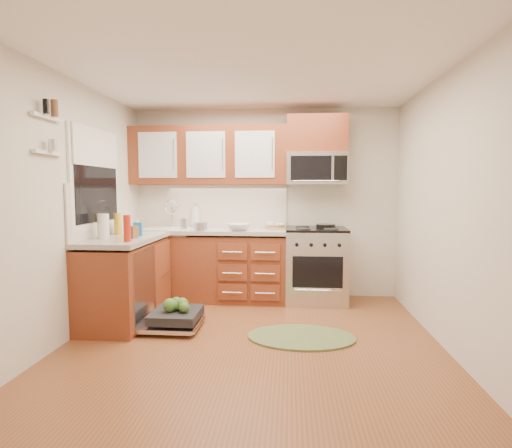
# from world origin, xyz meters

# --- Properties ---
(floor) EXTENTS (3.50, 3.50, 0.00)m
(floor) POSITION_xyz_m (0.00, 0.00, 0.00)
(floor) COLOR brown
(floor) RESTS_ON ground
(ceiling) EXTENTS (3.50, 3.50, 0.00)m
(ceiling) POSITION_xyz_m (0.00, 0.00, 2.50)
(ceiling) COLOR white
(ceiling) RESTS_ON ground
(wall_back) EXTENTS (3.50, 0.04, 2.50)m
(wall_back) POSITION_xyz_m (0.00, 1.75, 1.25)
(wall_back) COLOR beige
(wall_back) RESTS_ON ground
(wall_front) EXTENTS (3.50, 0.04, 2.50)m
(wall_front) POSITION_xyz_m (0.00, -1.75, 1.25)
(wall_front) COLOR beige
(wall_front) RESTS_ON ground
(wall_left) EXTENTS (0.04, 3.50, 2.50)m
(wall_left) POSITION_xyz_m (-1.75, 0.00, 1.25)
(wall_left) COLOR beige
(wall_left) RESTS_ON ground
(wall_right) EXTENTS (0.04, 3.50, 2.50)m
(wall_right) POSITION_xyz_m (1.75, 0.00, 1.25)
(wall_right) COLOR beige
(wall_right) RESTS_ON ground
(base_cabinet_back) EXTENTS (2.05, 0.60, 0.85)m
(base_cabinet_back) POSITION_xyz_m (-0.73, 1.45, 0.42)
(base_cabinet_back) COLOR maroon
(base_cabinet_back) RESTS_ON ground
(base_cabinet_left) EXTENTS (0.60, 1.25, 0.85)m
(base_cabinet_left) POSITION_xyz_m (-1.45, 0.52, 0.42)
(base_cabinet_left) COLOR maroon
(base_cabinet_left) RESTS_ON ground
(countertop_back) EXTENTS (2.07, 0.64, 0.05)m
(countertop_back) POSITION_xyz_m (-0.72, 1.44, 0.90)
(countertop_back) COLOR #A39D95
(countertop_back) RESTS_ON base_cabinet_back
(countertop_left) EXTENTS (0.64, 1.27, 0.05)m
(countertop_left) POSITION_xyz_m (-1.44, 0.53, 0.90)
(countertop_left) COLOR #A39D95
(countertop_left) RESTS_ON base_cabinet_left
(backsplash_back) EXTENTS (2.05, 0.02, 0.57)m
(backsplash_back) POSITION_xyz_m (-0.73, 1.74, 1.21)
(backsplash_back) COLOR beige
(backsplash_back) RESTS_ON ground
(backsplash_left) EXTENTS (0.02, 1.25, 0.57)m
(backsplash_left) POSITION_xyz_m (-1.74, 0.52, 1.21)
(backsplash_left) COLOR beige
(backsplash_left) RESTS_ON ground
(upper_cabinets) EXTENTS (2.05, 0.35, 0.75)m
(upper_cabinets) POSITION_xyz_m (-0.73, 1.57, 1.88)
(upper_cabinets) COLOR maroon
(upper_cabinets) RESTS_ON ground
(cabinet_over_mw) EXTENTS (0.76, 0.35, 0.47)m
(cabinet_over_mw) POSITION_xyz_m (0.68, 1.57, 2.13)
(cabinet_over_mw) COLOR maroon
(cabinet_over_mw) RESTS_ON ground
(range) EXTENTS (0.76, 0.64, 0.95)m
(range) POSITION_xyz_m (0.68, 1.43, 0.47)
(range) COLOR silver
(range) RESTS_ON ground
(microwave) EXTENTS (0.76, 0.38, 0.40)m
(microwave) POSITION_xyz_m (0.68, 1.55, 1.70)
(microwave) COLOR silver
(microwave) RESTS_ON ground
(sink) EXTENTS (0.62, 0.50, 0.26)m
(sink) POSITION_xyz_m (-1.25, 1.42, 0.80)
(sink) COLOR white
(sink) RESTS_ON ground
(dishwasher) EXTENTS (0.70, 0.60, 0.20)m
(dishwasher) POSITION_xyz_m (-0.86, 0.30, 0.10)
(dishwasher) COLOR silver
(dishwasher) RESTS_ON ground
(window) EXTENTS (0.03, 1.05, 1.05)m
(window) POSITION_xyz_m (-1.74, 0.50, 1.55)
(window) COLOR white
(window) RESTS_ON ground
(window_blind) EXTENTS (0.02, 0.96, 0.40)m
(window_blind) POSITION_xyz_m (-1.71, 0.50, 1.88)
(window_blind) COLOR white
(window_blind) RESTS_ON ground
(shelf_upper) EXTENTS (0.04, 0.40, 0.03)m
(shelf_upper) POSITION_xyz_m (-1.72, -0.35, 2.05)
(shelf_upper) COLOR white
(shelf_upper) RESTS_ON ground
(shelf_lower) EXTENTS (0.04, 0.40, 0.03)m
(shelf_lower) POSITION_xyz_m (-1.72, -0.35, 1.75)
(shelf_lower) COLOR white
(shelf_lower) RESTS_ON ground
(rug) EXTENTS (1.07, 0.71, 0.02)m
(rug) POSITION_xyz_m (0.46, 0.14, 0.01)
(rug) COLOR olive
(rug) RESTS_ON ground
(skillet) EXTENTS (0.26, 0.26, 0.05)m
(skillet) POSITION_xyz_m (0.80, 1.46, 0.97)
(skillet) COLOR black
(skillet) RESTS_ON range
(stock_pot) EXTENTS (0.20, 0.20, 0.11)m
(stock_pot) POSITION_xyz_m (-0.76, 1.22, 0.98)
(stock_pot) COLOR silver
(stock_pot) RESTS_ON countertop_back
(cutting_board) EXTENTS (0.32, 0.27, 0.02)m
(cutting_board) POSITION_xyz_m (0.18, 1.49, 0.93)
(cutting_board) COLOR tan
(cutting_board) RESTS_ON countertop_back
(canister) EXTENTS (0.10, 0.10, 0.15)m
(canister) POSITION_xyz_m (-1.00, 1.31, 1.00)
(canister) COLOR silver
(canister) RESTS_ON countertop_back
(paper_towel_roll) EXTENTS (0.13, 0.13, 0.26)m
(paper_towel_roll) POSITION_xyz_m (-1.60, 0.36, 1.06)
(paper_towel_roll) COLOR white
(paper_towel_roll) RESTS_ON countertop_left
(mustard_bottle) EXTENTS (0.09, 0.09, 0.24)m
(mustard_bottle) POSITION_xyz_m (-1.60, 0.71, 1.05)
(mustard_bottle) COLOR gold
(mustard_bottle) RESTS_ON countertop_left
(red_bottle) EXTENTS (0.09, 0.09, 0.26)m
(red_bottle) POSITION_xyz_m (-1.25, 0.14, 1.06)
(red_bottle) COLOR red
(red_bottle) RESTS_ON countertop_left
(wooden_box) EXTENTS (0.15, 0.13, 0.13)m
(wooden_box) POSITION_xyz_m (-1.32, 0.41, 0.99)
(wooden_box) COLOR brown
(wooden_box) RESTS_ON countertop_left
(blue_carton) EXTENTS (0.10, 0.07, 0.15)m
(blue_carton) POSITION_xyz_m (-1.33, 0.62, 1.00)
(blue_carton) COLOR #2267A1
(blue_carton) RESTS_ON countertop_left
(bowl_a) EXTENTS (0.27, 0.27, 0.06)m
(bowl_a) POSITION_xyz_m (0.15, 1.60, 0.96)
(bowl_a) COLOR #999999
(bowl_a) RESTS_ON countertop_back
(bowl_b) EXTENTS (0.34, 0.34, 0.09)m
(bowl_b) POSITION_xyz_m (-0.29, 1.25, 0.97)
(bowl_b) COLOR #999999
(bowl_b) RESTS_ON countertop_back
(cup) EXTENTS (0.15, 0.15, 0.10)m
(cup) POSITION_xyz_m (0.09, 1.58, 0.97)
(cup) COLOR #999999
(cup) RESTS_ON countertop_back
(soap_bottle_a) EXTENTS (0.15, 0.15, 0.34)m
(soap_bottle_a) POSITION_xyz_m (-0.94, 1.68, 1.09)
(soap_bottle_a) COLOR #999999
(soap_bottle_a) RESTS_ON countertop_back
(soap_bottle_b) EXTENTS (0.09, 0.10, 0.19)m
(soap_bottle_b) POSITION_xyz_m (-1.62, 0.80, 1.02)
(soap_bottle_b) COLOR #999999
(soap_bottle_b) RESTS_ON countertop_left
(soap_bottle_c) EXTENTS (0.16, 0.16, 0.16)m
(soap_bottle_c) POSITION_xyz_m (-1.46, 0.92, 1.01)
(soap_bottle_c) COLOR #999999
(soap_bottle_c) RESTS_ON countertop_left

